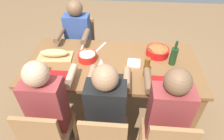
# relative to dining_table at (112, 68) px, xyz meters

# --- Properties ---
(ground_plane) EXTENTS (8.00, 8.00, 0.00)m
(ground_plane) POSITION_rel_dining_table_xyz_m (0.00, 0.00, -0.66)
(ground_plane) COLOR brown
(dining_table) EXTENTS (1.95, 0.94, 0.74)m
(dining_table) POSITION_rel_dining_table_xyz_m (0.00, 0.00, 0.00)
(dining_table) COLOR brown
(dining_table) RESTS_ON ground_plane
(chair_far_right) EXTENTS (0.40, 0.40, 0.85)m
(chair_far_right) POSITION_rel_dining_table_xyz_m (0.54, 0.79, -0.18)
(chair_far_right) COLOR #9E7044
(chair_far_right) RESTS_ON ground_plane
(diner_far_right) EXTENTS (0.41, 0.53, 1.20)m
(diner_far_right) POSITION_rel_dining_table_xyz_m (0.54, 0.61, 0.04)
(diner_far_right) COLOR #2D2D38
(diner_far_right) RESTS_ON ground_plane
(diner_far_left) EXTENTS (0.41, 0.53, 1.20)m
(diner_far_left) POSITION_rel_dining_table_xyz_m (-0.54, 0.61, 0.04)
(diner_far_left) COLOR #2D2D38
(diner_far_left) RESTS_ON ground_plane
(chair_near_right) EXTENTS (0.40, 0.40, 0.85)m
(chair_near_right) POSITION_rel_dining_table_xyz_m (0.54, -0.79, -0.18)
(chair_near_right) COLOR #9E7044
(chair_near_right) RESTS_ON ground_plane
(diner_near_right) EXTENTS (0.41, 0.53, 1.20)m
(diner_near_right) POSITION_rel_dining_table_xyz_m (0.54, -0.61, 0.04)
(diner_near_right) COLOR #2D2D38
(diner_near_right) RESTS_ON ground_plane
(chair_far_center) EXTENTS (0.40, 0.40, 0.85)m
(chair_far_center) POSITION_rel_dining_table_xyz_m (0.00, 0.79, -0.18)
(chair_far_center) COLOR #9E7044
(chair_far_center) RESTS_ON ground_plane
(diner_far_center) EXTENTS (0.41, 0.53, 1.20)m
(diner_far_center) POSITION_rel_dining_table_xyz_m (-0.00, 0.61, 0.04)
(diner_far_center) COLOR #2D2D38
(diner_far_center) RESTS_ON ground_plane
(serving_bowl_pasta) EXTENTS (0.21, 0.21, 0.08)m
(serving_bowl_pasta) POSITION_rel_dining_table_xyz_m (0.29, -0.03, 0.13)
(serving_bowl_pasta) COLOR red
(serving_bowl_pasta) RESTS_ON dining_table
(serving_bowl_fruit) EXTENTS (0.27, 0.27, 0.09)m
(serving_bowl_fruit) POSITION_rel_dining_table_xyz_m (-0.52, -0.20, 0.13)
(serving_bowl_fruit) COLOR red
(serving_bowl_fruit) RESTS_ON dining_table
(cutting_board) EXTENTS (0.41, 0.25, 0.02)m
(cutting_board) POSITION_rel_dining_table_xyz_m (0.67, -0.04, 0.09)
(cutting_board) COLOR tan
(cutting_board) RESTS_ON dining_table
(bread_loaf) EXTENTS (0.33, 0.13, 0.09)m
(bread_loaf) POSITION_rel_dining_table_xyz_m (0.67, -0.04, 0.14)
(bread_loaf) COLOR tan
(bread_loaf) RESTS_ON cutting_board
(wine_bottle) EXTENTS (0.08, 0.08, 0.29)m
(wine_bottle) POSITION_rel_dining_table_xyz_m (-0.67, -0.03, 0.19)
(wine_bottle) COLOR #193819
(wine_bottle) RESTS_ON dining_table
(beer_bottle) EXTENTS (0.06, 0.06, 0.22)m
(beer_bottle) POSITION_rel_dining_table_xyz_m (-0.36, 0.19, 0.19)
(beer_bottle) COLOR brown
(beer_bottle) RESTS_ON dining_table
(wine_glass) EXTENTS (0.08, 0.08, 0.17)m
(wine_glass) POSITION_rel_dining_table_xyz_m (0.10, 0.16, 0.19)
(wine_glass) COLOR silver
(wine_glass) RESTS_ON dining_table
(placemat_far_right) EXTENTS (0.32, 0.23, 0.01)m
(placemat_far_right) POSITION_rel_dining_table_xyz_m (0.54, 0.31, 0.08)
(placemat_far_right) COLOR maroon
(placemat_far_right) RESTS_ON dining_table
(placemat_far_left) EXTENTS (0.32, 0.23, 0.01)m
(placemat_far_left) POSITION_rel_dining_table_xyz_m (-0.54, 0.31, 0.08)
(placemat_far_left) COLOR maroon
(placemat_far_left) RESTS_ON dining_table
(fork_near_right) EXTENTS (0.02, 0.17, 0.01)m
(fork_near_right) POSITION_rel_dining_table_xyz_m (0.40, -0.31, 0.08)
(fork_near_right) COLOR silver
(fork_near_right) RESTS_ON dining_table
(placemat_far_center) EXTENTS (0.32, 0.23, 0.01)m
(placemat_far_center) POSITION_rel_dining_table_xyz_m (0.00, 0.31, 0.08)
(placemat_far_center) COLOR black
(placemat_far_center) RESTS_ON dining_table
(carving_knife) EXTENTS (0.11, 0.22, 0.01)m
(carving_knife) POSITION_rel_dining_table_xyz_m (0.16, -0.30, 0.08)
(carving_knife) COLOR silver
(carving_knife) RESTS_ON dining_table
(napkin_stack) EXTENTS (0.15, 0.15, 0.02)m
(napkin_stack) POSITION_rel_dining_table_xyz_m (-0.25, 0.01, 0.09)
(napkin_stack) COLOR white
(napkin_stack) RESTS_ON dining_table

